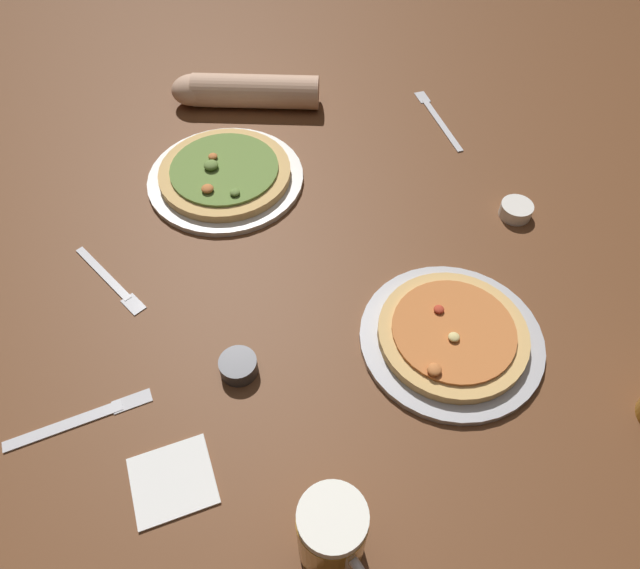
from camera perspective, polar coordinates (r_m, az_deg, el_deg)
name	(u,v)px	position (r m, az deg, el deg)	size (l,w,h in m)	color
ground_plane	(320,296)	(1.04, 0.00, -1.18)	(2.40, 2.40, 0.03)	brown
pizza_plate_near	(452,336)	(0.98, 12.85, -4.95)	(0.30, 0.30, 0.05)	#B2B2B7
pizza_plate_far	(225,175)	(1.23, -9.31, 10.60)	(0.32, 0.32, 0.05)	silver
beer_mug_dark	(334,537)	(0.77, 1.34, -23.57)	(0.09, 0.13, 0.15)	#B27A23
ramekin_sauce	(516,210)	(1.21, 18.72, 6.95)	(0.06, 0.06, 0.03)	silver
ramekin_butter	(238,366)	(0.94, -8.03, -7.95)	(0.06, 0.06, 0.03)	#333338
napkin_folded	(172,480)	(0.89, -14.32, -18.15)	(0.11, 0.11, 0.01)	white
fork_left	(110,280)	(1.11, -19.94, 0.40)	(0.14, 0.18, 0.01)	silver
knife_right	(80,419)	(0.97, -22.54, -12.17)	(0.22, 0.08, 0.01)	silver
fork_spare	(438,118)	(1.42, 11.49, 15.74)	(0.05, 0.23, 0.01)	silver
diner_arm	(240,91)	(1.43, -7.85, 18.34)	(0.34, 0.13, 0.08)	tan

